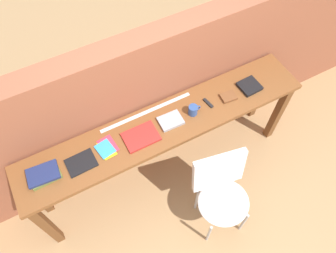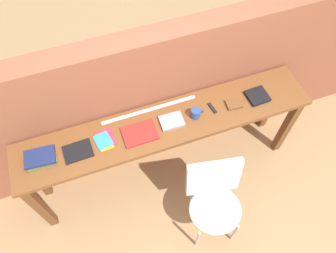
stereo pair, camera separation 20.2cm
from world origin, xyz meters
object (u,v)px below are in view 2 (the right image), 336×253
(book_stack_leftmost, at_px, (41,158))
(leather_journal_brown, at_px, (234,104))
(magazine_cycling, at_px, (78,151))
(pamphlet_pile_colourful, at_px, (105,140))
(chair_white_moulded, at_px, (215,199))
(book_open_centre, at_px, (140,133))
(book_repair_rightmost, at_px, (257,96))
(multitool_folded, at_px, (212,108))
(mug, at_px, (196,113))

(book_stack_leftmost, height_order, leather_journal_brown, book_stack_leftmost)
(magazine_cycling, height_order, pamphlet_pile_colourful, same)
(pamphlet_pile_colourful, bearing_deg, leather_journal_brown, -1.80)
(chair_white_moulded, distance_m, leather_journal_brown, 0.80)
(book_stack_leftmost, relative_size, book_open_centre, 0.88)
(book_stack_leftmost, height_order, book_repair_rightmost, book_stack_leftmost)
(multitool_folded, relative_size, book_repair_rightmost, 0.63)
(leather_journal_brown, bearing_deg, multitool_folded, 177.35)
(magazine_cycling, height_order, book_repair_rightmost, book_repair_rightmost)
(book_open_centre, bearing_deg, leather_journal_brown, 0.12)
(magazine_cycling, distance_m, mug, 0.98)
(magazine_cycling, bearing_deg, leather_journal_brown, -1.94)
(book_open_centre, height_order, book_repair_rightmost, book_repair_rightmost)
(multitool_folded, xyz_separation_m, book_repair_rightmost, (0.41, -0.02, 0.01))
(magazine_cycling, height_order, multitool_folded, multitool_folded)
(chair_white_moulded, xyz_separation_m, multitool_folded, (0.21, 0.62, 0.36))
(book_stack_leftmost, height_order, pamphlet_pile_colourful, book_stack_leftmost)
(chair_white_moulded, height_order, leather_journal_brown, leather_journal_brown)
(chair_white_moulded, distance_m, book_open_centre, 0.82)
(pamphlet_pile_colourful, bearing_deg, mug, -2.42)
(chair_white_moulded, relative_size, leather_journal_brown, 6.86)
(pamphlet_pile_colourful, bearing_deg, book_open_centre, -8.05)
(pamphlet_pile_colourful, xyz_separation_m, mug, (0.76, -0.03, 0.04))
(magazine_cycling, relative_size, pamphlet_pile_colourful, 1.12)
(chair_white_moulded, relative_size, multitool_folded, 8.10)
(chair_white_moulded, distance_m, book_repair_rightmost, 0.94)
(pamphlet_pile_colourful, height_order, book_open_centre, book_open_centre)
(book_open_centre, xyz_separation_m, mug, (0.48, 0.01, 0.03))
(chair_white_moulded, xyz_separation_m, book_stack_leftmost, (-1.20, 0.63, 0.38))
(chair_white_moulded, relative_size, book_repair_rightmost, 5.11)
(book_open_centre, bearing_deg, book_repair_rightmost, 0.51)
(book_stack_leftmost, bearing_deg, book_open_centre, -2.65)
(book_repair_rightmost, bearing_deg, magazine_cycling, 177.69)
(book_stack_leftmost, relative_size, book_repair_rightmost, 1.38)
(multitool_folded, distance_m, book_repair_rightmost, 0.41)
(pamphlet_pile_colourful, relative_size, leather_journal_brown, 1.51)
(pamphlet_pile_colourful, distance_m, book_repair_rightmost, 1.33)
(chair_white_moulded, distance_m, multitool_folded, 0.75)
(magazine_cycling, height_order, mug, mug)
(multitool_folded, distance_m, leather_journal_brown, 0.19)
(chair_white_moulded, xyz_separation_m, mug, (0.05, 0.60, 0.40))
(chair_white_moulded, bearing_deg, pamphlet_pile_colourful, 138.36)
(book_stack_leftmost, height_order, multitool_folded, book_stack_leftmost)
(magazine_cycling, distance_m, multitool_folded, 1.14)
(pamphlet_pile_colourful, relative_size, book_repair_rightmost, 1.13)
(book_stack_leftmost, xyz_separation_m, magazine_cycling, (0.27, -0.03, -0.02))
(book_stack_leftmost, distance_m, magazine_cycling, 0.27)
(leather_journal_brown, bearing_deg, book_repair_rightmost, 7.67)
(book_open_centre, relative_size, book_repair_rightmost, 1.57)
(pamphlet_pile_colourful, bearing_deg, magazine_cycling, -172.16)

